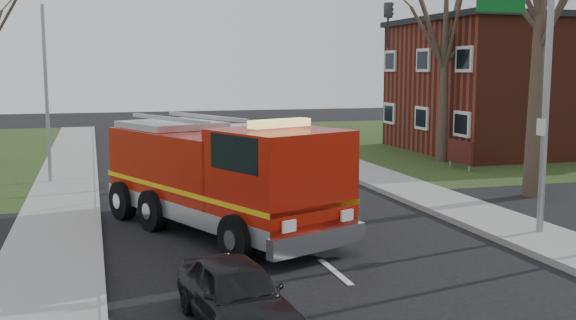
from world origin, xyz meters
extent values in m
plane|color=black|center=(0.00, 0.00, 0.00)|extent=(120.00, 120.00, 0.00)
cube|color=gray|center=(6.20, 0.00, 0.07)|extent=(2.40, 80.00, 0.15)
cube|color=gray|center=(-6.20, 0.00, 0.07)|extent=(2.40, 80.00, 0.15)
cube|color=maroon|center=(19.00, 18.00, 3.50)|extent=(15.00, 10.00, 7.00)
cube|color=black|center=(19.00, 18.00, 7.10)|extent=(15.40, 10.40, 0.30)
cube|color=silver|center=(11.45, 18.00, 2.00)|extent=(0.12, 1.40, 1.20)
cube|color=#42130F|center=(10.50, 12.50, 0.90)|extent=(0.12, 2.00, 1.00)
cylinder|color=gray|center=(10.50, 11.70, 0.45)|extent=(0.08, 0.08, 0.90)
cylinder|color=gray|center=(10.50, 13.30, 0.45)|extent=(0.08, 0.08, 0.90)
cone|color=#372A21|center=(9.50, 6.00, 6.00)|extent=(0.64, 0.64, 12.00)
cone|color=#372A21|center=(11.00, 15.00, 5.25)|extent=(0.56, 0.56, 10.50)
cylinder|color=gray|center=(6.50, 1.50, 3.40)|extent=(0.18, 0.18, 6.80)
cube|color=#0C591E|center=(5.00, 1.50, 6.15)|extent=(1.40, 0.06, 0.35)
imported|color=black|center=(1.90, 1.50, 6.15)|extent=(0.22, 0.18, 1.10)
cylinder|color=gray|center=(-6.80, 14.00, 3.50)|extent=(0.14, 0.14, 7.00)
cube|color=#A01307|center=(-2.31, 5.68, 1.64)|extent=(4.69, 6.15, 2.22)
cube|color=#A01307|center=(-0.73, 1.98, 1.80)|extent=(3.61, 3.61, 2.54)
cube|color=#B7BABF|center=(-1.81, 4.51, 0.74)|extent=(5.79, 8.69, 0.48)
cube|color=#E5B20C|center=(-1.81, 4.51, 1.32)|extent=(5.80, 8.69, 0.13)
cube|color=black|center=(-0.28, 0.91, 2.60)|extent=(2.30, 1.06, 0.90)
cube|color=#E5D866|center=(-0.73, 1.98, 3.23)|extent=(1.70, 1.00, 0.19)
cylinder|color=black|center=(-1.96, 1.34, 0.58)|extent=(0.80, 1.22, 1.17)
cylinder|color=black|center=(0.57, 2.42, 0.58)|extent=(0.80, 1.22, 1.17)
cylinder|color=black|center=(-4.32, 6.90, 0.58)|extent=(0.80, 1.22, 1.17)
cylinder|color=black|center=(-1.79, 7.98, 0.58)|extent=(0.80, 1.22, 1.17)
imported|color=black|center=(-2.80, -2.57, 0.61)|extent=(1.92, 3.74, 1.22)
camera|label=1|loc=(-5.13, -13.81, 4.54)|focal=42.00mm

